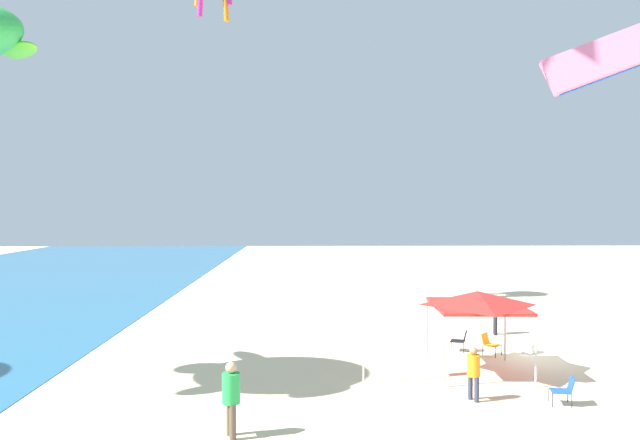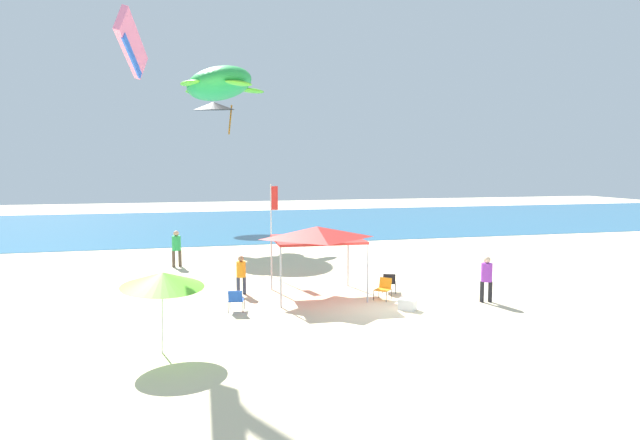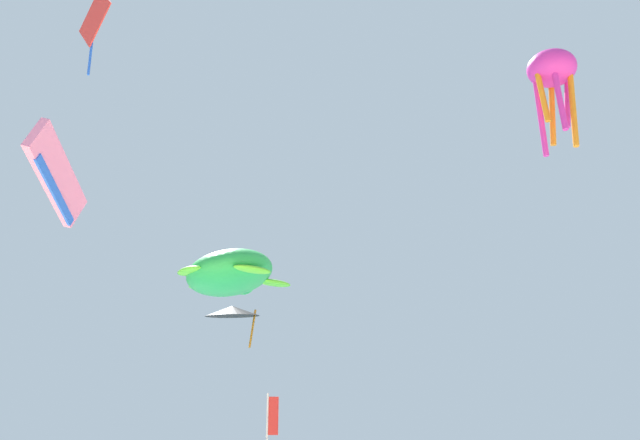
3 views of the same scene
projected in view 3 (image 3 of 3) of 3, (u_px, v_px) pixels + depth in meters
kite_turtle_green at (231, 274)px, 33.64m from camera, size 6.35×6.98×2.94m
kite_octopus_magenta at (552, 74)px, 32.39m from camera, size 2.39×2.39×5.32m
kite_diamond_red at (94, 21)px, 26.95m from camera, size 1.76×2.29×4.05m
kite_parafoil_pink at (57, 177)px, 15.60m from camera, size 0.80×3.09×1.87m
kite_delta_black at (232, 311)px, 43.14m from camera, size 4.72×4.75×2.95m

